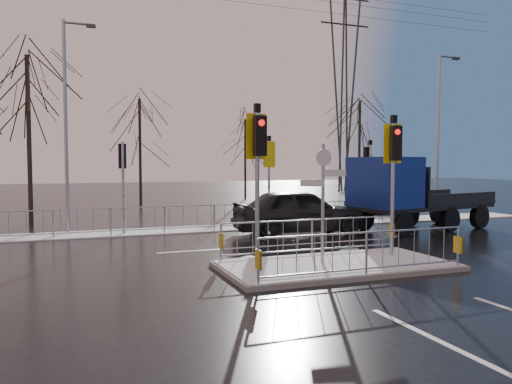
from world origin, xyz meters
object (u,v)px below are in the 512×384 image
object	(u,v)px
flatbed_truck	(401,192)
street_lamp_right	(439,129)
car_far_lane	(300,211)
street_lamp_left	(68,117)
traffic_island	(336,253)

from	to	relation	value
flatbed_truck	street_lamp_right	bearing A→B (deg)	35.23
flatbed_truck	street_lamp_right	xyz separation A→B (m)	(4.71, 3.33, 2.82)
car_far_lane	street_lamp_right	world-z (taller)	street_lamp_right
street_lamp_right	street_lamp_left	bearing A→B (deg)	176.63
traffic_island	street_lamp_right	world-z (taller)	street_lamp_right
car_far_lane	flatbed_truck	bearing A→B (deg)	-98.54
traffic_island	street_lamp_right	bearing A→B (deg)	38.73
flatbed_truck	street_lamp_left	world-z (taller)	street_lamp_left
flatbed_truck	street_lamp_right	world-z (taller)	street_lamp_right
flatbed_truck	street_lamp_left	distance (m)	13.35
street_lamp_right	flatbed_truck	bearing A→B (deg)	-144.77
traffic_island	street_lamp_left	distance (m)	12.17
traffic_island	street_lamp_left	xyz separation A→B (m)	(-6.42, 9.49, 4.10)
traffic_island	flatbed_truck	size ratio (longest dim) A/B	0.90
car_far_lane	street_lamp_left	xyz separation A→B (m)	(-8.29, 3.46, 3.61)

